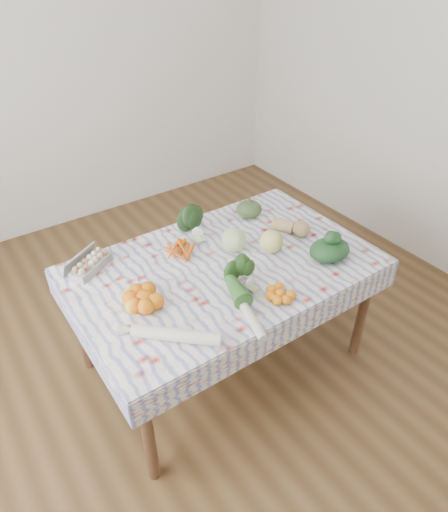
{
  "coord_description": "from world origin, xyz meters",
  "views": [
    {
      "loc": [
        -1.16,
        -1.66,
        2.28
      ],
      "look_at": [
        0.0,
        0.0,
        0.82
      ],
      "focal_mm": 32.0,
      "sensor_mm": 36.0,
      "label": 1
    }
  ],
  "objects_px": {
    "egg_carton": "(91,265)",
    "kabocha_squash": "(249,209)",
    "cabbage": "(234,240)",
    "grapefruit": "(271,241)",
    "butternut_squash": "(292,226)",
    "dining_table": "(224,276)"
  },
  "relations": [
    {
      "from": "dining_table",
      "to": "butternut_squash",
      "type": "bearing_deg",
      "value": 3.3
    },
    {
      "from": "egg_carton",
      "to": "cabbage",
      "type": "relative_size",
      "value": 1.8
    },
    {
      "from": "cabbage",
      "to": "butternut_squash",
      "type": "relative_size",
      "value": 0.62
    },
    {
      "from": "butternut_squash",
      "to": "grapefruit",
      "type": "height_order",
      "value": "grapefruit"
    },
    {
      "from": "grapefruit",
      "to": "egg_carton",
      "type": "bearing_deg",
      "value": 155.28
    },
    {
      "from": "dining_table",
      "to": "egg_carton",
      "type": "xyz_separation_m",
      "value": [
        -0.62,
        0.37,
        0.12
      ]
    },
    {
      "from": "cabbage",
      "to": "grapefruit",
      "type": "height_order",
      "value": "cabbage"
    },
    {
      "from": "kabocha_squash",
      "to": "butternut_squash",
      "type": "distance_m",
      "value": 0.32
    },
    {
      "from": "egg_carton",
      "to": "cabbage",
      "type": "height_order",
      "value": "cabbage"
    },
    {
      "from": "cabbage",
      "to": "grapefruit",
      "type": "distance_m",
      "value": 0.21
    },
    {
      "from": "egg_carton",
      "to": "butternut_squash",
      "type": "relative_size",
      "value": 1.12
    },
    {
      "from": "dining_table",
      "to": "butternut_squash",
      "type": "relative_size",
      "value": 6.99
    },
    {
      "from": "egg_carton",
      "to": "kabocha_squash",
      "type": "distance_m",
      "value": 1.05
    },
    {
      "from": "egg_carton",
      "to": "grapefruit",
      "type": "relative_size",
      "value": 1.91
    },
    {
      "from": "dining_table",
      "to": "grapefruit",
      "type": "relative_size",
      "value": 11.93
    },
    {
      "from": "egg_carton",
      "to": "dining_table",
      "type": "bearing_deg",
      "value": -61.58
    },
    {
      "from": "cabbage",
      "to": "grapefruit",
      "type": "bearing_deg",
      "value": -37.56
    },
    {
      "from": "dining_table",
      "to": "kabocha_squash",
      "type": "height_order",
      "value": "kabocha_squash"
    },
    {
      "from": "cabbage",
      "to": "butternut_squash",
      "type": "distance_m",
      "value": 0.4
    },
    {
      "from": "egg_carton",
      "to": "cabbage",
      "type": "xyz_separation_m",
      "value": [
        0.74,
        -0.29,
        0.04
      ]
    },
    {
      "from": "dining_table",
      "to": "kabocha_squash",
      "type": "relative_size",
      "value": 9.78
    },
    {
      "from": "egg_carton",
      "to": "kabocha_squash",
      "type": "relative_size",
      "value": 1.57
    }
  ]
}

